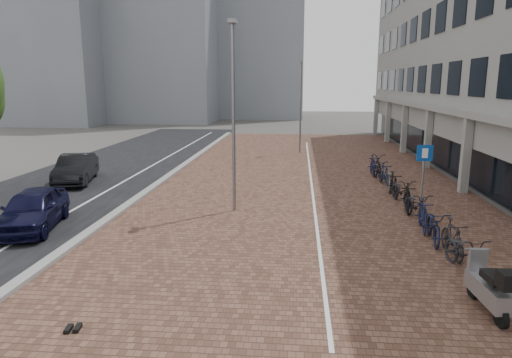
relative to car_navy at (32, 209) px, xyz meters
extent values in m
plane|color=#474442|center=(7.20, -3.43, -0.68)|extent=(140.00, 140.00, 0.00)
cube|color=brown|center=(9.20, 8.57, -0.67)|extent=(14.50, 42.00, 0.04)
cube|color=black|center=(-1.80, 8.57, -0.67)|extent=(8.00, 50.00, 0.03)
cube|color=gray|center=(2.10, 8.57, -0.61)|extent=(0.35, 42.00, 0.14)
cube|color=white|center=(0.20, 8.57, -0.65)|extent=(0.12, 44.00, 0.00)
cube|color=white|center=(9.40, 8.57, -0.64)|extent=(0.10, 30.00, 0.00)
cube|color=black|center=(16.80, 12.57, 1.02)|extent=(0.15, 38.00, 3.20)
cube|color=gray|center=(16.60, 12.57, 2.77)|extent=(1.60, 38.00, 0.30)
cube|color=gray|center=(16.00, 6.57, 1.02)|extent=(0.35, 0.35, 3.40)
cube|color=gray|center=(16.00, 12.57, 1.02)|extent=(0.35, 0.35, 3.40)
cube|color=gray|center=(16.00, 18.57, 1.02)|extent=(0.35, 0.35, 3.40)
cube|color=gray|center=(16.00, 24.57, 1.02)|extent=(0.35, 0.35, 3.40)
cube|color=gray|center=(16.00, 30.57, 1.02)|extent=(0.35, 0.35, 3.40)
cube|color=gray|center=(3.20, 51.57, 12.32)|extent=(12.00, 10.00, 26.00)
cube|color=gray|center=(-18.80, 38.57, 9.32)|extent=(10.00, 10.00, 20.00)
imported|color=black|center=(0.00, 0.00, 0.00)|extent=(2.42, 4.22, 1.35)
imported|color=black|center=(-2.02, 7.12, 0.01)|extent=(2.43, 4.38, 1.37)
cylinder|color=slate|center=(13.08, 2.23, 0.55)|extent=(0.07, 0.07, 2.46)
cube|color=#0C439D|center=(13.08, 2.20, 1.73)|extent=(0.56, 0.10, 0.56)
cylinder|color=gray|center=(6.36, 2.74, 2.76)|extent=(0.12, 0.12, 6.88)
cylinder|color=gray|center=(8.83, 17.87, 2.43)|extent=(0.12, 0.12, 6.21)
imported|color=black|center=(13.01, -2.43, -0.16)|extent=(0.98, 2.05, 1.04)
imported|color=black|center=(13.07, -1.28, -0.15)|extent=(0.54, 1.76, 1.05)
imported|color=#121832|center=(12.89, -0.13, -0.16)|extent=(0.91, 2.04, 1.04)
imported|color=#171D3F|center=(12.84, 1.02, -0.15)|extent=(0.71, 1.80, 1.05)
imported|color=black|center=(12.92, 2.17, -0.16)|extent=(0.97, 2.05, 1.04)
imported|color=black|center=(12.88, 3.32, -0.15)|extent=(0.77, 1.80, 1.05)
imported|color=black|center=(12.91, 4.47, -0.16)|extent=(1.00, 2.06, 1.04)
imported|color=black|center=(12.80, 5.62, -0.15)|extent=(0.51, 1.75, 1.05)
imported|color=#616059|center=(12.87, 6.77, -0.16)|extent=(1.02, 2.06, 1.04)
imported|color=#141E39|center=(12.83, 7.92, -0.15)|extent=(0.62, 1.78, 1.05)
imported|color=black|center=(12.76, 9.07, -0.16)|extent=(0.75, 1.99, 1.04)
imported|color=#131335|center=(12.64, 10.22, -0.15)|extent=(0.54, 1.76, 1.05)
imported|color=black|center=(13.11, 11.37, -0.16)|extent=(0.92, 2.04, 1.04)
camera|label=1|loc=(8.73, -13.90, 4.09)|focal=32.19mm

